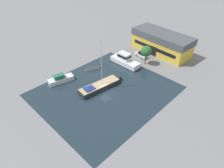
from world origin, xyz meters
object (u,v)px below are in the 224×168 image
quay_tree_near_building (146,51)px  cabin_boat (61,79)px  parked_car (141,54)px  sailboat_moored (100,86)px  motor_cruiser (125,61)px  small_dinghy (93,68)px  warehouse_building (161,43)px

quay_tree_near_building → cabin_boat: bearing=-113.5°
parked_car → sailboat_moored: bearing=-163.1°
parked_car → motor_cruiser: (-0.65, -7.81, 0.56)m
motor_cruiser → small_dinghy: 10.55m
sailboat_moored → quay_tree_near_building: bearing=95.3°
warehouse_building → parked_car: warehouse_building is taller
quay_tree_near_building → parked_car: bearing=142.6°
motor_cruiser → cabin_boat: (-6.44, -19.79, -0.52)m
warehouse_building → sailboat_moored: size_ratio=1.54×
parked_car → warehouse_building: bearing=-9.1°
parked_car → sailboat_moored: size_ratio=0.35×
quay_tree_near_building → parked_car: 5.86m
cabin_boat → warehouse_building: bearing=88.4°
sailboat_moored → cabin_boat: 11.54m
warehouse_building → sailboat_moored: sailboat_moored is taller
small_dinghy → cabin_boat: bearing=107.3°
parked_car → sailboat_moored: 22.06m
small_dinghy → cabin_boat: 10.76m
quay_tree_near_building → motor_cruiser: quay_tree_near_building is taller
parked_car → cabin_boat: (-7.08, -27.59, 0.03)m
quay_tree_near_building → small_dinghy: bearing=-124.1°
quay_tree_near_building → warehouse_building: bearing=96.4°
warehouse_building → quay_tree_near_building: warehouse_building is taller
cabin_boat → small_dinghy: bearing=96.9°
sailboat_moored → small_dinghy: (-8.77, 4.93, -0.45)m
quay_tree_near_building → motor_cruiser: bearing=-131.2°
motor_cruiser → parked_car: bearing=-4.7°
warehouse_building → small_dinghy: bearing=-105.5°
parked_car → motor_cruiser: 7.85m
quay_tree_near_building → sailboat_moored: sailboat_moored is taller
quay_tree_near_building → small_dinghy: size_ratio=1.28×
motor_cruiser → small_dinghy: motor_cruiser is taller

